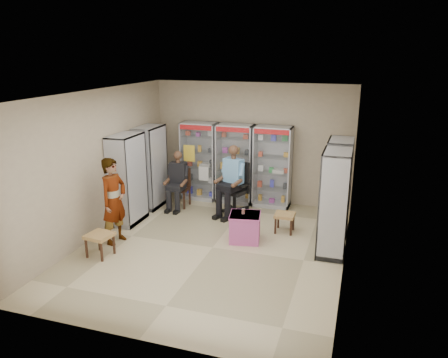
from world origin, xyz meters
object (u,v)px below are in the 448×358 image
(cabinet_right_far, at_px, (338,186))
(pink_trunk, at_px, (245,227))
(cabinet_back_right, at_px, (272,167))
(woven_stool_a, at_px, (285,223))
(cabinet_right_near, at_px, (334,203))
(seated_shopkeeper, at_px, (234,182))
(cabinet_left_near, at_px, (127,179))
(wooden_chair, at_px, (180,188))
(standing_man, at_px, (114,201))
(cabinet_back_left, at_px, (200,161))
(office_chair, at_px, (234,188))
(cabinet_left_far, at_px, (150,167))
(woven_stool_b, at_px, (100,245))
(cabinet_back_mid, at_px, (235,164))

(cabinet_right_far, xyz_separation_m, pink_trunk, (-1.71, -1.08, -0.72))
(cabinet_back_right, height_order, pink_trunk, cabinet_back_right)
(pink_trunk, relative_size, woven_stool_a, 1.44)
(cabinet_right_near, distance_m, seated_shopkeeper, 2.77)
(cabinet_left_near, xyz_separation_m, wooden_chair, (0.68, 1.30, -0.53))
(cabinet_right_near, xyz_separation_m, standing_man, (-4.18, -0.83, -0.13))
(cabinet_back_left, relative_size, pink_trunk, 3.38)
(wooden_chair, xyz_separation_m, pink_trunk, (2.07, -1.48, -0.19))
(cabinet_back_right, bearing_deg, cabinet_right_far, -34.73)
(office_chair, xyz_separation_m, standing_man, (-1.81, -2.30, 0.26))
(woven_stool_a, distance_m, standing_man, 3.58)
(seated_shopkeeper, bearing_deg, cabinet_back_left, 163.87)
(cabinet_right_far, xyz_separation_m, office_chair, (-2.37, 0.37, -0.39))
(cabinet_right_far, relative_size, cabinet_left_near, 1.00)
(cabinet_right_far, relative_size, wooden_chair, 2.13)
(office_chair, height_order, standing_man, standing_man)
(cabinet_back_left, distance_m, cabinet_right_far, 3.71)
(cabinet_right_near, height_order, wooden_chair, cabinet_right_near)
(cabinet_right_far, distance_m, cabinet_left_near, 4.55)
(cabinet_left_far, distance_m, seated_shopkeeper, 2.11)
(cabinet_back_right, xyz_separation_m, pink_trunk, (-0.08, -2.21, -0.72))
(pink_trunk, height_order, standing_man, standing_man)
(cabinet_left_far, bearing_deg, wooden_chair, 106.39)
(cabinet_back_left, relative_size, cabinet_right_far, 1.00)
(seated_shopkeeper, bearing_deg, cabinet_left_far, -157.99)
(woven_stool_b, bearing_deg, cabinet_right_near, 19.71)
(office_chair, bearing_deg, cabinet_back_mid, 124.30)
(cabinet_right_far, relative_size, cabinet_left_far, 1.00)
(cabinet_back_left, height_order, seated_shopkeeper, cabinet_back_left)
(cabinet_back_left, xyz_separation_m, cabinet_left_far, (-0.93, -0.93, 0.00))
(cabinet_back_mid, bearing_deg, woven_stool_b, -112.68)
(woven_stool_a, bearing_deg, woven_stool_b, -144.81)
(cabinet_left_far, height_order, seated_shopkeeper, cabinet_left_far)
(seated_shopkeeper, relative_size, pink_trunk, 2.63)
(cabinet_back_mid, bearing_deg, cabinet_back_right, 0.00)
(cabinet_right_far, bearing_deg, seated_shopkeeper, 82.23)
(wooden_chair, bearing_deg, standing_man, -99.74)
(cabinet_left_near, relative_size, pink_trunk, 3.38)
(pink_trunk, relative_size, woven_stool_b, 1.33)
(cabinet_back_mid, height_order, standing_man, cabinet_back_mid)
(woven_stool_a, distance_m, woven_stool_b, 3.80)
(cabinet_left_near, xyz_separation_m, office_chair, (2.09, 1.27, -0.39))
(cabinet_right_far, bearing_deg, wooden_chair, 83.96)
(cabinet_back_left, relative_size, seated_shopkeeper, 1.28)
(pink_trunk, bearing_deg, office_chair, 114.26)
(cabinet_left_far, bearing_deg, seated_shopkeeper, 93.36)
(cabinet_right_far, bearing_deg, standing_man, 114.79)
(cabinet_right_far, distance_m, cabinet_right_near, 1.10)
(wooden_chair, bearing_deg, cabinet_left_far, -163.61)
(wooden_chair, bearing_deg, cabinet_back_left, 71.10)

